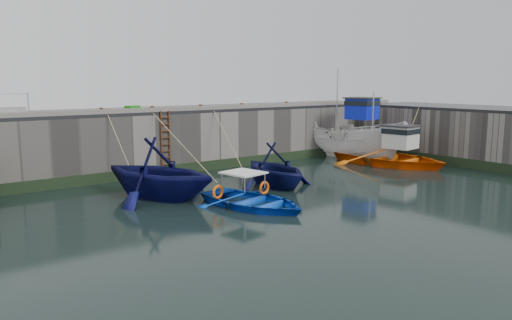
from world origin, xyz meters
TOP-DOWN VIEW (x-y plane):
  - ground at (0.00, 0.00)m, footprint 120.00×120.00m
  - quay_back at (0.00, 12.50)m, footprint 30.00×5.00m
  - quay_right at (14.50, 2.50)m, footprint 5.00×15.00m
  - road_back at (0.00, 12.50)m, footprint 30.00×5.00m
  - road_right at (14.50, 2.50)m, footprint 5.00×15.00m
  - kerb_back at (0.00, 10.15)m, footprint 30.00×0.30m
  - algae_back at (0.00, 9.96)m, footprint 30.00×0.08m
  - algae_right at (11.96, 2.50)m, footprint 0.08×15.00m
  - ladder at (-2.00, 9.91)m, footprint 0.51×0.08m
  - boat_near_white at (-4.42, 5.82)m, footprint 6.18×6.55m
  - boat_near_white_rope at (-4.42, 9.16)m, footprint 0.04×3.10m
  - boat_near_blue at (-2.22, 2.43)m, footprint 4.04×5.07m
  - boat_near_blue_rope at (-2.22, 7.46)m, footprint 0.04×5.70m
  - boat_near_blacktrim at (0.73, 4.83)m, footprint 4.13×4.64m
  - boat_near_blacktrim_rope at (0.73, 8.66)m, footprint 0.04×3.73m
  - boat_far_white at (9.51, 8.17)m, footprint 3.72×7.46m
  - boat_far_orange at (9.51, 5.35)m, footprint 5.44×7.02m
  - fish_crate at (-3.44, 10.40)m, footprint 0.76×0.61m
  - railing at (-8.75, 11.25)m, footprint 1.60×1.05m
  - bollard_a at (-5.00, 10.25)m, footprint 0.18×0.18m
  - bollard_b at (-2.50, 10.25)m, footprint 0.18×0.18m
  - bollard_c at (0.20, 10.25)m, footprint 0.18×0.18m
  - bollard_d at (2.80, 10.25)m, footprint 0.18×0.18m
  - bollard_e at (6.00, 10.25)m, footprint 0.18×0.18m

SIDE VIEW (x-z plane):
  - ground at x=0.00m, z-range 0.00..0.00m
  - boat_near_white at x=-4.42m, z-range -1.37..1.37m
  - boat_near_white_rope at x=-4.42m, z-range -1.55..1.55m
  - boat_near_blue at x=-2.22m, z-range -0.47..0.47m
  - boat_near_blue_rope at x=-2.22m, z-range -1.55..1.55m
  - boat_near_blacktrim at x=0.73m, z-range -1.12..1.12m
  - boat_near_blacktrim_rope at x=0.73m, z-range -1.55..1.55m
  - algae_back at x=0.00m, z-range 0.00..0.50m
  - algae_right at x=11.96m, z-range 0.00..0.50m
  - boat_far_orange at x=9.51m, z-range -1.74..2.60m
  - boat_far_white at x=9.51m, z-range -1.72..4.03m
  - quay_back at x=0.00m, z-range 0.00..3.00m
  - quay_right at x=14.50m, z-range 0.00..3.00m
  - ladder at x=-2.00m, z-range -0.01..3.19m
  - road_back at x=0.00m, z-range 3.00..3.16m
  - road_right at x=14.50m, z-range 3.00..3.16m
  - kerb_back at x=0.00m, z-range 3.16..3.36m
  - bollard_a at x=-5.00m, z-range 3.16..3.44m
  - bollard_b at x=-2.50m, z-range 3.16..3.44m
  - bollard_c at x=0.20m, z-range 3.16..3.44m
  - bollard_d at x=2.80m, z-range 3.16..3.44m
  - bollard_e at x=6.00m, z-range 3.16..3.44m
  - fish_crate at x=-3.44m, z-range 3.16..3.48m
  - railing at x=-8.75m, z-range 2.86..3.86m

